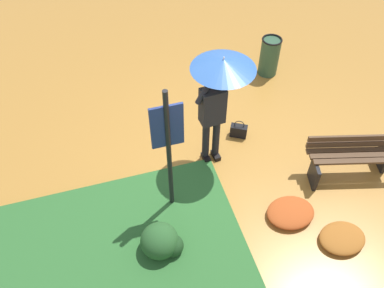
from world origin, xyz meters
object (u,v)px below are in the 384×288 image
Objects in this scene: person_with_umbrella at (218,86)px; info_sign_post at (168,140)px; handbag at (239,131)px; park_bench at (351,156)px; trash_bin at (269,56)px.

info_sign_post is (-0.97, -0.76, -0.11)m from person_with_umbrella.
handbag is 0.26× the size of park_bench.
person_with_umbrella is at bearing 153.43° from park_bench.
info_sign_post is 2.76× the size of trash_bin.
trash_bin reaches higher than park_bench.
trash_bin reaches higher than handbag.
person_with_umbrella is at bearing -134.07° from trash_bin.
park_bench is at bearing -4.47° from info_sign_post.
person_with_umbrella is at bearing -150.82° from handbag.
park_bench is at bearing -42.93° from handbag.
person_with_umbrella is 2.45× the size of trash_bin.
person_with_umbrella is 2.50m from park_bench.
trash_bin is at bearing 43.50° from info_sign_post.
handbag is at bearing 137.07° from park_bench.
park_bench is (1.98, -0.99, -1.15)m from person_with_umbrella.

